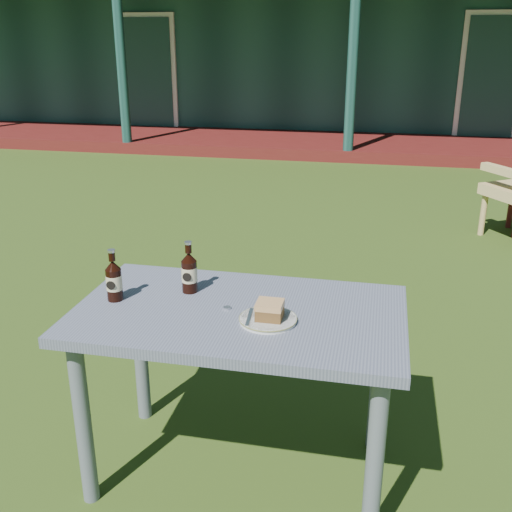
% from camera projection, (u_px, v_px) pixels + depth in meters
% --- Properties ---
extents(ground, '(80.00, 80.00, 0.00)m').
position_uv_depth(ground, '(297.00, 306.00, 3.90)').
color(ground, '#334916').
extents(pavilion, '(15.80, 8.30, 3.45)m').
position_uv_depth(pavilion, '(367.00, 37.00, 11.95)').
color(pavilion, '#184039').
rests_on(pavilion, ground).
extents(cafe_table, '(1.20, 0.70, 0.72)m').
position_uv_depth(cafe_table, '(239.00, 334.00, 2.22)').
color(cafe_table, slate).
rests_on(cafe_table, ground).
extents(plate, '(0.20, 0.20, 0.01)m').
position_uv_depth(plate, '(268.00, 319.00, 2.09)').
color(plate, silver).
rests_on(plate, cafe_table).
extents(cake_slice, '(0.09, 0.09, 0.06)m').
position_uv_depth(cake_slice, '(270.00, 310.00, 2.07)').
color(cake_slice, brown).
rests_on(cake_slice, plate).
extents(fork, '(0.03, 0.14, 0.00)m').
position_uv_depth(fork, '(249.00, 317.00, 2.09)').
color(fork, silver).
rests_on(fork, plate).
extents(cola_bottle_near, '(0.06, 0.06, 0.21)m').
position_uv_depth(cola_bottle_near, '(189.00, 272.00, 2.31)').
color(cola_bottle_near, black).
rests_on(cola_bottle_near, cafe_table).
extents(cola_bottle_far, '(0.06, 0.06, 0.20)m').
position_uv_depth(cola_bottle_far, '(114.00, 280.00, 2.24)').
color(cola_bottle_far, black).
rests_on(cola_bottle_far, cafe_table).
extents(bottle_cap, '(0.03, 0.03, 0.01)m').
position_uv_depth(bottle_cap, '(227.00, 308.00, 2.19)').
color(bottle_cap, silver).
rests_on(bottle_cap, cafe_table).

